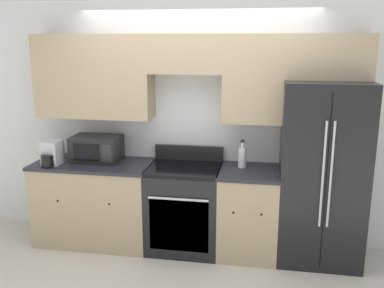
{
  "coord_description": "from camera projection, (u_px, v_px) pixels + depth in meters",
  "views": [
    {
      "loc": [
        0.73,
        -3.87,
        2.19
      ],
      "look_at": [
        -0.0,
        0.31,
        1.16
      ],
      "focal_mm": 40.0,
      "sensor_mm": 36.0,
      "label": 1
    }
  ],
  "objects": [
    {
      "name": "bottle",
      "position": [
        242.0,
        157.0,
        4.4
      ],
      "size": [
        0.08,
        0.08,
        0.29
      ],
      "color": "silver",
      "rests_on": "lower_cabinets_right"
    },
    {
      "name": "coffee_maker",
      "position": [
        51.0,
        154.0,
        4.5
      ],
      "size": [
        0.18,
        0.28,
        0.25
      ],
      "color": "#B7B7BC",
      "rests_on": "lower_cabinets_left"
    },
    {
      "name": "wall_back",
      "position": [
        197.0,
        105.0,
        4.53
      ],
      "size": [
        8.0,
        0.39,
        2.6
      ],
      "color": "silver",
      "rests_on": "ground_plane"
    },
    {
      "name": "lower_cabinets_right",
      "position": [
        248.0,
        212.0,
        4.43
      ],
      "size": [
        0.62,
        0.64,
        0.91
      ],
      "color": "tan",
      "rests_on": "ground_plane"
    },
    {
      "name": "oven_range",
      "position": [
        184.0,
        207.0,
        4.54
      ],
      "size": [
        0.75,
        0.65,
        1.07
      ],
      "color": "black",
      "rests_on": "ground_plane"
    },
    {
      "name": "ground_plane",
      "position": [
        187.0,
        262.0,
        4.34
      ],
      "size": [
        12.0,
        12.0,
        0.0
      ],
      "primitive_type": "plane",
      "color": "beige"
    },
    {
      "name": "microwave",
      "position": [
        97.0,
        149.0,
        4.64
      ],
      "size": [
        0.51,
        0.35,
        0.27
      ],
      "color": "black",
      "rests_on": "lower_cabinets_left"
    },
    {
      "name": "refrigerator",
      "position": [
        321.0,
        172.0,
        4.25
      ],
      "size": [
        0.81,
        0.75,
        1.82
      ],
      "color": "black",
      "rests_on": "ground_plane"
    },
    {
      "name": "lower_cabinets_left",
      "position": [
        95.0,
        202.0,
        4.71
      ],
      "size": [
        1.27,
        0.64,
        0.91
      ],
      "color": "tan",
      "rests_on": "ground_plane"
    }
  ]
}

